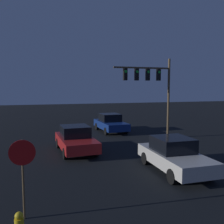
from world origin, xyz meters
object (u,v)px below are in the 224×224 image
(car_near, at_px, (174,155))
(stop_sign, at_px, (23,164))
(car_far, at_px, (111,123))
(traffic_signal_mast, at_px, (152,83))
(car_mid, at_px, (76,139))

(car_near, xyz_separation_m, stop_sign, (-6.81, -2.66, 0.98))
(car_near, relative_size, stop_sign, 1.80)
(car_far, height_order, traffic_signal_mast, traffic_signal_mast)
(car_mid, distance_m, stop_sign, 8.22)
(car_near, distance_m, traffic_signal_mast, 8.40)
(car_far, height_order, stop_sign, stop_sign)
(car_mid, height_order, traffic_signal_mast, traffic_signal_mast)
(stop_sign, bearing_deg, car_far, 63.85)
(car_mid, relative_size, traffic_signal_mast, 0.73)
(car_far, xyz_separation_m, stop_sign, (-6.86, -13.97, 0.98))
(car_near, distance_m, car_mid, 6.48)
(traffic_signal_mast, xyz_separation_m, stop_sign, (-9.04, -9.90, -2.64))
(car_mid, distance_m, traffic_signal_mast, 7.61)
(car_far, xyz_separation_m, traffic_signal_mast, (2.18, -4.07, 3.62))
(car_mid, bearing_deg, car_far, -126.81)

